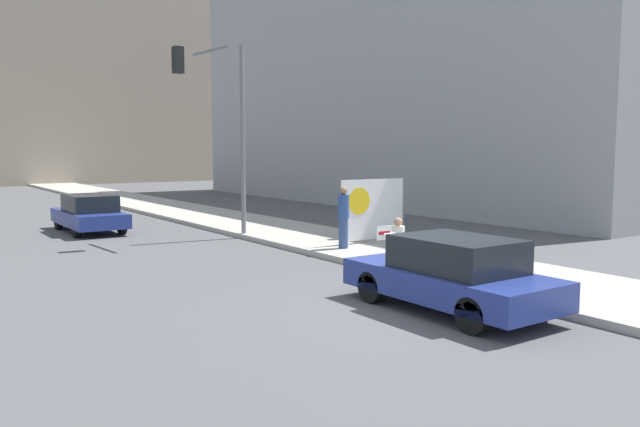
% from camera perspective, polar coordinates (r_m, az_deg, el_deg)
% --- Properties ---
extents(ground_plane, '(160.00, 160.00, 0.00)m').
position_cam_1_polar(ground_plane, '(12.42, 9.40, -8.59)').
color(ground_plane, '#4F4F51').
extents(sidewalk_curb, '(3.80, 90.00, 0.17)m').
position_cam_1_polar(sidewalk_curb, '(26.60, -7.97, -0.71)').
color(sidewalk_curb, '#A8A399').
rests_on(sidewalk_curb, ground_plane).
extents(building_backdrop_right, '(10.00, 32.00, 15.14)m').
position_cam_1_polar(building_backdrop_right, '(37.93, 7.84, 12.55)').
color(building_backdrop_right, '#99999E').
rests_on(building_backdrop_right, ground_plane).
extents(seated_protester, '(0.97, 0.77, 1.20)m').
position_cam_1_polar(seated_protester, '(15.98, 7.27, -2.38)').
color(seated_protester, '#474C56').
rests_on(seated_protester, sidewalk_curb).
extents(jogger_on_sidewalk, '(0.34, 0.34, 1.84)m').
position_cam_1_polar(jogger_on_sidewalk, '(18.48, 2.15, -0.29)').
color(jogger_on_sidewalk, '#334775').
rests_on(jogger_on_sidewalk, sidewalk_curb).
extents(pedestrian_behind, '(0.34, 0.34, 1.73)m').
position_cam_1_polar(pedestrian_behind, '(20.65, 3.19, 0.17)').
color(pedestrian_behind, black).
rests_on(pedestrian_behind, sidewalk_curb).
extents(protest_banner, '(2.62, 0.06, 2.00)m').
position_cam_1_polar(protest_banner, '(19.73, 4.81, 0.40)').
color(protest_banner, slate).
rests_on(protest_banner, sidewalk_curb).
extents(traffic_light_pole, '(2.61, 2.38, 6.49)m').
position_cam_1_polar(traffic_light_pole, '(21.49, -9.01, 9.44)').
color(traffic_light_pole, slate).
rests_on(traffic_light_pole, sidewalk_curb).
extents(parked_car_curbside, '(1.89, 4.28, 1.44)m').
position_cam_1_polar(parked_car_curbside, '(12.21, 11.97, -5.43)').
color(parked_car_curbside, navy).
rests_on(parked_car_curbside, ground_plane).
extents(car_on_road_nearest, '(1.82, 4.47, 1.42)m').
position_cam_1_polar(car_on_road_nearest, '(25.04, -20.34, 0.03)').
color(car_on_road_nearest, navy).
rests_on(car_on_road_nearest, ground_plane).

